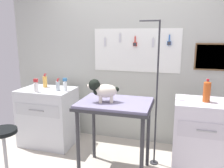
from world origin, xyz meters
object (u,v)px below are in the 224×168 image
cabinet_right (202,138)px  soda_bottle (207,91)px  counter_left (48,116)px  grooming_table (115,110)px  grooming_arm (156,100)px  dog (102,90)px  stool (4,139)px  conditioner_bottle (58,86)px

cabinet_right → soda_bottle: soda_bottle is taller
counter_left → grooming_table: bearing=-21.4°
grooming_arm → dog: size_ratio=5.06×
grooming_arm → stool: (-1.64, -0.81, -0.37)m
dog → counter_left: (-1.07, 0.53, -0.62)m
grooming_table → cabinet_right: (1.01, 0.28, -0.35)m
counter_left → stool: size_ratio=1.41×
grooming_table → grooming_arm: bearing=37.4°
counter_left → conditioner_bottle: bearing=-9.2°
stool → conditioner_bottle: bearing=77.1°
stool → conditioner_bottle: size_ratio=3.42×
stool → soda_bottle: size_ratio=2.32×
grooming_arm → soda_bottle: 0.61m
conditioner_bottle → counter_left: bearing=170.8°
grooming_table → counter_left: size_ratio=1.05×
dog → stool: 1.27m
grooming_table → dog: dog is taller
grooming_arm → counter_left: bearing=175.3°
grooming_table → soda_bottle: 1.08m
grooming_table → soda_bottle: soda_bottle is taller
grooming_table → stool: grooming_table is taller
cabinet_right → stool: cabinet_right is taller
grooming_arm → counter_left: (-1.64, 0.13, -0.43)m
counter_left → cabinet_right: cabinet_right is taller
grooming_arm → conditioner_bottle: bearing=176.0°
cabinet_right → stool: bearing=-161.0°
grooming_arm → conditioner_bottle: grooming_arm is taller
cabinet_right → conditioner_bottle: bearing=175.6°
dog → stool: (-1.06, -0.42, -0.56)m
cabinet_right → dog: bearing=-163.3°
cabinet_right → stool: 2.34m
grooming_table → conditioner_bottle: bearing=156.2°
dog → counter_left: 1.34m
grooming_table → stool: 1.32m
counter_left → cabinet_right: (2.21, -0.19, 0.02)m
grooming_arm → counter_left: 1.70m
counter_left → grooming_arm: bearing=-4.7°
grooming_table → grooming_arm: (0.44, 0.34, 0.06)m
grooming_table → soda_bottle: size_ratio=3.43×
grooming_arm → conditioner_bottle: size_ratio=10.24×
counter_left → soda_bottle: bearing=-5.2°
dog → cabinet_right: 1.34m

